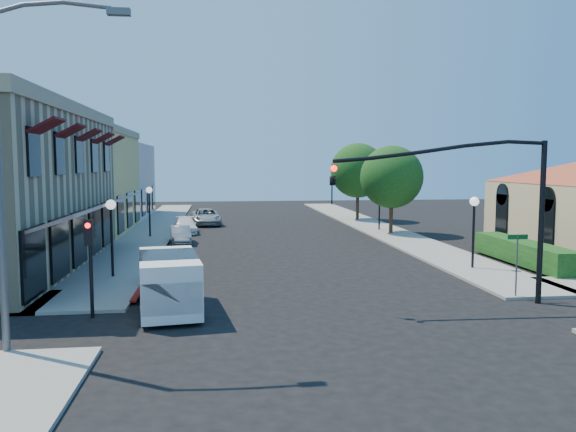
{
  "coord_description": "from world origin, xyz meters",
  "views": [
    {
      "loc": [
        -3.75,
        -17.63,
        5.17
      ],
      "look_at": [
        -0.36,
        9.6,
        2.6
      ],
      "focal_mm": 35.0,
      "sensor_mm": 36.0,
      "label": 1
    }
  ],
  "objects": [
    {
      "name": "curb_red_strip",
      "position": [
        -6.9,
        8.0,
        0.0
      ],
      "size": [
        0.25,
        10.0,
        0.06
      ],
      "primitive_type": "cube",
      "color": "maroon",
      "rests_on": "ground"
    },
    {
      "name": "cobra_streetlight",
      "position": [
        -9.15,
        -2.0,
        5.27
      ],
      "size": [
        3.6,
        0.25,
        9.31
      ],
      "color": "#595B5E",
      "rests_on": "ground"
    },
    {
      "name": "parked_car_a",
      "position": [
        -6.2,
        6.0,
        0.53
      ],
      "size": [
        1.68,
        3.28,
        1.07
      ],
      "primitive_type": "imported",
      "rotation": [
        0.0,
        0.0,
        0.14
      ],
      "color": "black",
      "rests_on": "ground"
    },
    {
      "name": "street_tree_b",
      "position": [
        8.8,
        32.0,
        4.54
      ],
      "size": [
        4.94,
        4.94,
        7.02
      ],
      "color": "#362015",
      "rests_on": "ground"
    },
    {
      "name": "parked_car_c",
      "position": [
        -6.2,
        24.41,
        0.57
      ],
      "size": [
        1.92,
        4.06,
        1.14
      ],
      "primitive_type": "imported",
      "rotation": [
        0.0,
        0.0,
        0.08
      ],
      "color": "white",
      "rests_on": "ground"
    },
    {
      "name": "lamppost_left_far",
      "position": [
        -8.5,
        22.0,
        2.74
      ],
      "size": [
        0.44,
        0.44,
        3.57
      ],
      "color": "black",
      "rests_on": "ground"
    },
    {
      "name": "white_van",
      "position": [
        -5.49,
        1.95,
        1.15
      ],
      "size": [
        2.52,
        4.71,
        1.99
      ],
      "color": "white",
      "rests_on": "ground"
    },
    {
      "name": "lamppost_right_near",
      "position": [
        8.5,
        8.0,
        2.74
      ],
      "size": [
        0.44,
        0.44,
        3.57
      ],
      "color": "black",
      "rests_on": "ground"
    },
    {
      "name": "ground",
      "position": [
        0.0,
        0.0,
        0.0
      ],
      "size": [
        120.0,
        120.0,
        0.0
      ],
      "primitive_type": "plane",
      "color": "black",
      "rests_on": "ground"
    },
    {
      "name": "sidewalk_left",
      "position": [
        -8.75,
        27.0,
        0.06
      ],
      "size": [
        3.5,
        50.0,
        0.12
      ],
      "primitive_type": "cube",
      "color": "gray",
      "rests_on": "ground"
    },
    {
      "name": "signal_mast_arm",
      "position": [
        5.86,
        1.5,
        4.09
      ],
      "size": [
        8.01,
        0.39,
        6.0
      ],
      "color": "black",
      "rests_on": "ground"
    },
    {
      "name": "yellow_stucco_building",
      "position": [
        -15.5,
        26.0,
        3.8
      ],
      "size": [
        10.0,
        12.0,
        7.6
      ],
      "primitive_type": "cube",
      "color": "tan",
      "rests_on": "ground"
    },
    {
      "name": "pink_stucco_building",
      "position": [
        -15.5,
        38.0,
        3.5
      ],
      "size": [
        10.0,
        12.0,
        7.0
      ],
      "primitive_type": "cube",
      "color": "beige",
      "rests_on": "ground"
    },
    {
      "name": "sidewalk_right",
      "position": [
        8.75,
        27.0,
        0.06
      ],
      "size": [
        3.5,
        50.0,
        0.12
      ],
      "primitive_type": "cube",
      "color": "gray",
      "rests_on": "ground"
    },
    {
      "name": "secondary_signal",
      "position": [
        -8.0,
        1.41,
        2.32
      ],
      "size": [
        0.28,
        0.42,
        3.32
      ],
      "color": "black",
      "rests_on": "ground"
    },
    {
      "name": "lamppost_left_near",
      "position": [
        -8.5,
        8.0,
        2.74
      ],
      "size": [
        0.44,
        0.44,
        3.57
      ],
      "color": "black",
      "rests_on": "ground"
    },
    {
      "name": "parked_car_b",
      "position": [
        -6.2,
        19.0,
        0.57
      ],
      "size": [
        1.6,
        3.59,
        1.14
      ],
      "primitive_type": "imported",
      "rotation": [
        0.0,
        0.0,
        0.11
      ],
      "color": "#949699",
      "rests_on": "ground"
    },
    {
      "name": "street_tree_a",
      "position": [
        8.8,
        22.0,
        4.19
      ],
      "size": [
        4.56,
        4.56,
        6.48
      ],
      "color": "#362015",
      "rests_on": "ground"
    },
    {
      "name": "street_name_sign",
      "position": [
        7.5,
        2.2,
        1.7
      ],
      "size": [
        0.8,
        0.06,
        2.5
      ],
      "color": "#595B5E",
      "rests_on": "ground"
    },
    {
      "name": "hedge",
      "position": [
        11.7,
        9.0,
        0.0
      ],
      "size": [
        1.4,
        8.0,
        1.1
      ],
      "primitive_type": "cube",
      "color": "#113D11",
      "rests_on": "ground"
    },
    {
      "name": "lamppost_right_far",
      "position": [
        8.5,
        24.0,
        2.74
      ],
      "size": [
        0.44,
        0.44,
        3.57
      ],
      "color": "black",
      "rests_on": "ground"
    },
    {
      "name": "parked_car_d",
      "position": [
        -4.8,
        30.08,
        0.68
      ],
      "size": [
        2.72,
        5.11,
        1.37
      ],
      "primitive_type": "imported",
      "rotation": [
        0.0,
        0.0,
        0.09
      ],
      "color": "#A6A9AC",
      "rests_on": "ground"
    }
  ]
}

